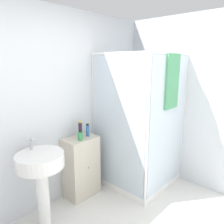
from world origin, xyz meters
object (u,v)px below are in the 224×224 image
object	(u,v)px
shampoo_bottle_blue	(88,130)
shampoo_bottle_tall_black	(80,129)
sink	(41,170)
soap_dispenser	(80,136)

from	to	relation	value
shampoo_bottle_blue	shampoo_bottle_tall_black	bearing A→B (deg)	158.48
sink	soap_dispenser	xyz separation A→B (m)	(0.64, 0.11, 0.20)
sink	shampoo_bottle_tall_black	world-z (taller)	shampoo_bottle_tall_black
sink	shampoo_bottle_blue	size ratio (longest dim) A/B	5.78
shampoo_bottle_tall_black	shampoo_bottle_blue	size ratio (longest dim) A/B	1.28
shampoo_bottle_tall_black	shampoo_bottle_blue	world-z (taller)	shampoo_bottle_tall_black
sink	soap_dispenser	distance (m)	0.68
sink	shampoo_bottle_tall_black	bearing A→B (deg)	15.12
soap_dispenser	shampoo_bottle_tall_black	bearing A→B (deg)	48.59
soap_dispenser	shampoo_bottle_blue	xyz separation A→B (m)	(0.17, 0.04, 0.03)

